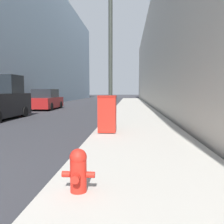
{
  "coord_description": "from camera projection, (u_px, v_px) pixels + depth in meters",
  "views": [
    {
      "loc": [
        4.99,
        -2.11,
        1.59
      ],
      "look_at": [
        3.44,
        19.83,
        -0.29
      ],
      "focal_mm": 40.0,
      "sensor_mm": 36.0,
      "label": 1
    }
  ],
  "objects": [
    {
      "name": "sidewalk_right",
      "position": [
        134.0,
        110.0,
        20.1
      ],
      "size": [
        3.31,
        60.0,
        0.12
      ],
      "color": "#B7B2A8",
      "rests_on": "ground"
    },
    {
      "name": "fire_hydrant",
      "position": [
        78.0,
        169.0,
        3.6
      ],
      "size": [
        0.48,
        0.37,
        0.64
      ],
      "color": "red",
      "rests_on": "sidewalk_right"
    },
    {
      "name": "building_right_stone",
      "position": [
        205.0,
        54.0,
        27.04
      ],
      "size": [
        12.0,
        60.0,
        11.03
      ],
      "color": "beige",
      "rests_on": "ground"
    },
    {
      "name": "lamppost",
      "position": [
        110.0,
        40.0,
        10.74
      ],
      "size": [
        0.45,
        0.45,
        6.33
      ],
      "color": "#2D332D",
      "rests_on": "sidewalk_right"
    },
    {
      "name": "parked_sedan_near",
      "position": [
        46.0,
        100.0,
        21.3
      ],
      "size": [
        1.98,
        4.48,
        1.73
      ],
      "color": "maroon",
      "rests_on": "ground"
    },
    {
      "name": "trash_bin",
      "position": [
        107.0,
        114.0,
        8.76
      ],
      "size": [
        0.63,
        0.67,
        1.3
      ],
      "color": "red",
      "rests_on": "sidewalk_right"
    }
  ]
}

